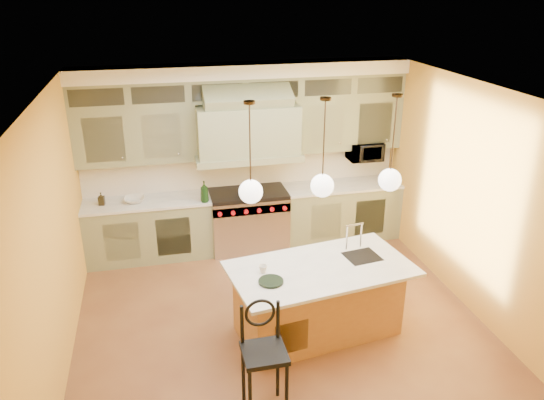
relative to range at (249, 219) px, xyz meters
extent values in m
plane|color=brown|center=(0.00, -2.14, -0.49)|extent=(5.00, 5.00, 0.00)
plane|color=white|center=(0.00, -2.14, 2.41)|extent=(5.00, 5.00, 0.00)
plane|color=gold|center=(0.00, 0.36, 0.96)|extent=(5.00, 0.00, 5.00)
plane|color=gold|center=(0.00, -4.64, 0.96)|extent=(5.00, 0.00, 5.00)
plane|color=gold|center=(-2.50, -2.14, 0.96)|extent=(0.00, 5.00, 5.00)
plane|color=gold|center=(2.50, -2.14, 0.96)|extent=(0.00, 5.00, 5.00)
cube|color=gray|center=(-1.55, 0.03, -0.04)|extent=(1.90, 0.65, 0.90)
cube|color=gray|center=(1.55, 0.03, -0.04)|extent=(1.90, 0.65, 0.90)
cube|color=white|center=(-1.55, 0.03, 0.43)|extent=(1.90, 0.68, 0.04)
cube|color=white|center=(1.55, 0.03, 0.43)|extent=(1.90, 0.68, 0.04)
cube|color=white|center=(0.00, 0.34, 0.73)|extent=(5.00, 0.04, 0.56)
cube|color=gray|center=(-1.62, 0.18, 1.44)|extent=(1.75, 0.35, 0.85)
cube|color=gray|center=(1.62, 0.18, 1.44)|extent=(1.75, 0.35, 0.85)
cube|color=gray|center=(0.00, 0.01, 1.46)|extent=(1.50, 0.70, 0.75)
cube|color=gray|center=(0.00, 0.01, 1.06)|extent=(1.60, 0.76, 0.10)
cube|color=#333833|center=(0.00, 0.18, 2.04)|extent=(5.00, 0.35, 0.35)
cube|color=white|center=(0.00, 0.16, 2.31)|extent=(5.00, 0.47, 0.20)
cube|color=silver|center=(0.00, 0.01, -0.04)|extent=(1.20, 0.70, 0.90)
cube|color=black|center=(0.00, 0.01, 0.44)|extent=(1.20, 0.70, 0.06)
cube|color=silver|center=(0.00, -0.31, 0.29)|extent=(1.20, 0.06, 0.14)
cube|color=#9D6837|center=(0.40, -2.39, -0.05)|extent=(1.98, 1.16, 0.88)
cube|color=white|center=(0.41, -2.44, 0.41)|extent=(2.26, 1.44, 0.04)
cube|color=black|center=(0.97, -2.31, 0.41)|extent=(0.45, 0.41, 0.05)
cylinder|color=black|center=(-0.68, -3.72, -0.14)|extent=(0.04, 0.04, 0.69)
cylinder|color=black|center=(-0.33, -3.72, -0.14)|extent=(0.04, 0.04, 0.69)
cylinder|color=black|center=(-0.69, -3.37, -0.14)|extent=(0.04, 0.04, 0.69)
cylinder|color=black|center=(-0.33, -3.36, -0.14)|extent=(0.04, 0.04, 0.69)
cube|color=black|center=(-0.51, -3.54, 0.23)|extent=(0.42, 0.42, 0.05)
torus|color=black|center=(-0.51, -3.37, 0.56)|extent=(0.30, 0.03, 0.30)
imported|color=black|center=(1.95, 0.11, 0.96)|extent=(0.54, 0.37, 0.30)
imported|color=black|center=(-0.70, -0.22, 0.62)|extent=(0.13, 0.13, 0.33)
imported|color=black|center=(-2.19, 0.01, 0.55)|extent=(0.10, 0.10, 0.19)
imported|color=silver|center=(-1.72, 0.01, 0.49)|extent=(0.33, 0.33, 0.08)
imported|color=white|center=(-0.28, -2.41, 0.48)|extent=(0.10, 0.10, 0.09)
cylinder|color=#2D2319|center=(-0.40, -2.39, 2.39)|extent=(0.12, 0.12, 0.03)
cylinder|color=#2D2319|center=(-0.40, -2.39, 1.95)|extent=(0.02, 0.02, 0.93)
sphere|color=white|center=(-0.40, -2.39, 1.43)|extent=(0.26, 0.26, 0.26)
cylinder|color=#2D2319|center=(0.40, -2.39, 2.39)|extent=(0.12, 0.12, 0.03)
cylinder|color=#2D2319|center=(0.40, -2.39, 1.95)|extent=(0.02, 0.02, 0.93)
sphere|color=white|center=(0.40, -2.39, 1.43)|extent=(0.26, 0.26, 0.26)
cylinder|color=#2D2319|center=(1.20, -2.39, 2.39)|extent=(0.12, 0.12, 0.03)
cylinder|color=#2D2319|center=(1.20, -2.39, 1.95)|extent=(0.02, 0.02, 0.93)
sphere|color=white|center=(1.20, -2.39, 1.43)|extent=(0.26, 0.26, 0.26)
camera|label=1|loc=(-1.36, -7.57, 3.52)|focal=35.00mm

